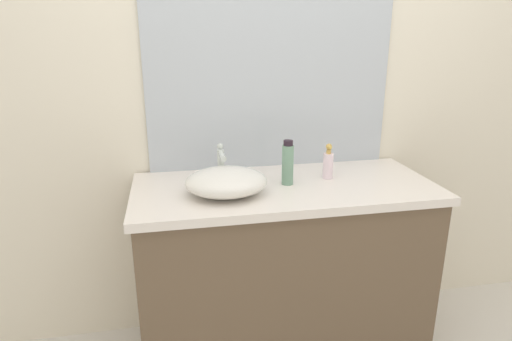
# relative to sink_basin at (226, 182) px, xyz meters

# --- Properties ---
(bathroom_wall_rear) EXTENTS (6.00, 0.06, 2.60)m
(bathroom_wall_rear) POSITION_rel_sink_basin_xyz_m (0.28, 0.40, 0.38)
(bathroom_wall_rear) COLOR silver
(bathroom_wall_rear) RESTS_ON ground
(vanity_counter) EXTENTS (1.33, 0.59, 0.87)m
(vanity_counter) POSITION_rel_sink_basin_xyz_m (0.27, 0.07, -0.49)
(vanity_counter) COLOR brown
(vanity_counter) RESTS_ON ground
(wall_mirror_panel) EXTENTS (1.18, 0.01, 1.25)m
(wall_mirror_panel) POSITION_rel_sink_basin_xyz_m (0.27, 0.36, 0.57)
(wall_mirror_panel) COLOR #B2BCC6
(wall_mirror_panel) RESTS_ON vanity_counter
(sink_basin) EXTENTS (0.34, 0.30, 0.11)m
(sink_basin) POSITION_rel_sink_basin_xyz_m (0.00, 0.00, 0.00)
(sink_basin) COLOR silver
(sink_basin) RESTS_ON vanity_counter
(faucet) EXTENTS (0.03, 0.14, 0.17)m
(faucet) POSITION_rel_sink_basin_xyz_m (0.00, 0.16, 0.04)
(faucet) COLOR silver
(faucet) RESTS_ON vanity_counter
(soap_dispenser) EXTENTS (0.05, 0.05, 0.16)m
(soap_dispenser) POSITION_rel_sink_basin_xyz_m (0.48, 0.11, 0.01)
(soap_dispenser) COLOR white
(soap_dispenser) RESTS_ON vanity_counter
(lotion_bottle) EXTENTS (0.05, 0.05, 0.20)m
(lotion_bottle) POSITION_rel_sink_basin_xyz_m (0.28, 0.07, 0.04)
(lotion_bottle) COLOR gray
(lotion_bottle) RESTS_ON vanity_counter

